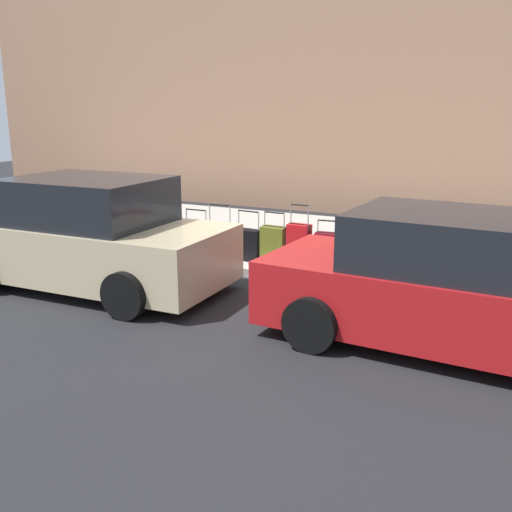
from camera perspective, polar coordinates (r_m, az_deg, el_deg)
The scene contains 17 objects.
ground_plane at distance 9.48m, azimuth -1.05°, elevation -2.08°, with size 40.00×40.00×0.00m, color black.
sidewalk_curb at distance 11.67m, azimuth 4.57°, elevation 1.39°, with size 18.00×5.00×0.14m, color #ADA89E.
suitcase_black_0 at distance 8.94m, azimuth 18.60°, elevation -0.86°, with size 0.37×0.23×0.88m.
suitcase_silver_1 at distance 9.03m, azimuth 15.85°, elevation -0.56°, with size 0.40×0.27×0.66m.
suitcase_navy_2 at distance 9.08m, azimuth 12.96°, elevation -0.56°, with size 0.40×0.24×0.73m.
suitcase_teal_3 at distance 9.16m, azimuth 10.07°, elevation 0.25°, with size 0.44×0.25×0.95m.
suitcase_maroon_4 at distance 9.35m, azimuth 7.15°, elevation 0.41°, with size 0.47×0.25×0.82m.
suitcase_red_5 at distance 9.40m, azimuth 4.20°, elevation 0.94°, with size 0.37×0.24×1.06m.
suitcase_olive_6 at distance 9.63m, azimuth 1.77°, elevation 1.01°, with size 0.43×0.26×0.89m.
suitcase_black_7 at distance 9.90m, azimuth -0.74°, elevation 1.10°, with size 0.47×0.25×0.86m.
suitcase_silver_8 at distance 10.08m, azimuth -3.52°, elevation 1.55°, with size 0.46×0.21×0.95m.
suitcase_navy_9 at distance 10.41m, azimuth -5.80°, elevation 1.78°, with size 0.47×0.21×0.81m.
suitcase_teal_10 at distance 10.64m, azimuth -8.52°, elevation 1.96°, with size 0.51×0.26×0.76m.
fire_hydrant at distance 11.12m, azimuth -11.97°, elevation 3.05°, with size 0.39×0.21×0.80m.
bollard_post at distance 11.43m, azimuth -15.07°, elevation 3.15°, with size 0.15×0.15×0.83m, color #333338.
parked_car_red_0 at distance 6.93m, azimuth 18.53°, elevation -2.79°, with size 4.36×2.15×1.56m.
parked_car_beige_1 at distance 9.14m, azimuth -15.84°, elevation 1.78°, with size 4.27×2.15×1.67m.
Camera 1 is at (-4.17, 8.08, 2.69)m, focal length 41.07 mm.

